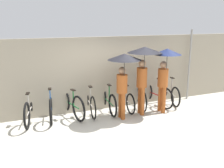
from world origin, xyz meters
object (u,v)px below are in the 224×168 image
object	(u,v)px
pedestrian_leading	(124,69)
pedestrian_trailing	(165,65)
parked_bicycle_2	(71,104)
parked_bicycle_7	(155,94)
parked_bicycle_4	(107,100)
pedestrian_center	(144,62)
parked_bicycle_6	(140,96)
parked_bicycle_5	(124,98)
parked_bicycle_3	(89,102)
parked_bicycle_8	(169,92)
parked_bicycle_1	(51,106)
parked_bicycle_0	(30,109)

from	to	relation	value
pedestrian_leading	pedestrian_trailing	bearing A→B (deg)	179.47
parked_bicycle_2	parked_bicycle_7	size ratio (longest dim) A/B	0.96
parked_bicycle_4	pedestrian_center	bearing A→B (deg)	-126.87
parked_bicycle_7	pedestrian_trailing	size ratio (longest dim) A/B	0.89
parked_bicycle_6	parked_bicycle_2	bearing A→B (deg)	103.76
parked_bicycle_4	pedestrian_leading	xyz separation A→B (m)	(0.17, -0.83, 1.16)
pedestrian_center	parked_bicycle_6	bearing A→B (deg)	-110.09
parked_bicycle_4	pedestrian_trailing	bearing A→B (deg)	-113.63
parked_bicycle_5	parked_bicycle_6	world-z (taller)	parked_bicycle_5
parked_bicycle_3	parked_bicycle_8	distance (m)	2.98
parked_bicycle_2	parked_bicycle_7	xyz separation A→B (m)	(2.98, -0.04, -0.01)
parked_bicycle_5	parked_bicycle_8	world-z (taller)	parked_bicycle_5
parked_bicycle_1	pedestrian_center	distance (m)	3.06
parked_bicycle_1	parked_bicycle_7	size ratio (longest dim) A/B	0.97
parked_bicycle_4	parked_bicycle_5	xyz separation A→B (m)	(0.60, 0.01, -0.02)
parked_bicycle_6	parked_bicycle_3	bearing A→B (deg)	102.66
pedestrian_leading	parked_bicycle_3	bearing A→B (deg)	-49.51
parked_bicycle_8	pedestrian_center	distance (m)	2.14
parked_bicycle_7	pedestrian_center	distance (m)	1.74
parked_bicycle_4	parked_bicycle_6	bearing A→B (deg)	-86.60
parked_bicycle_5	parked_bicycle_6	xyz separation A→B (m)	(0.60, -0.02, -0.00)
parked_bicycle_3	parked_bicycle_4	size ratio (longest dim) A/B	0.99
parked_bicycle_1	parked_bicycle_2	bearing A→B (deg)	-85.42
parked_bicycle_4	parked_bicycle_6	xyz separation A→B (m)	(1.19, -0.01, -0.02)
parked_bicycle_7	parked_bicycle_0	bearing A→B (deg)	82.51
parked_bicycle_4	pedestrian_center	xyz separation A→B (m)	(0.87, -0.75, 1.31)
parked_bicycle_1	parked_bicycle_3	xyz separation A→B (m)	(1.19, -0.03, -0.02)
pedestrian_center	parked_bicycle_4	bearing A→B (deg)	-37.00
parked_bicycle_1	parked_bicycle_5	distance (m)	2.39
parked_bicycle_3	parked_bicycle_7	size ratio (longest dim) A/B	0.96
parked_bicycle_2	pedestrian_leading	xyz separation A→B (m)	(1.37, -0.85, 1.14)
parked_bicycle_1	pedestrian_leading	size ratio (longest dim) A/B	0.90
parked_bicycle_8	pedestrian_center	world-z (taller)	pedestrian_center
parked_bicycle_1	pedestrian_leading	bearing A→B (deg)	-104.86
parked_bicycle_2	parked_bicycle_1	bearing A→B (deg)	72.82
parked_bicycle_7	parked_bicycle_1	bearing A→B (deg)	82.28
parked_bicycle_1	parked_bicycle_0	bearing A→B (deg)	99.88
parked_bicycle_6	parked_bicycle_8	size ratio (longest dim) A/B	0.90
parked_bicycle_2	pedestrian_leading	size ratio (longest dim) A/B	0.90
parked_bicycle_5	parked_bicycle_8	bearing A→B (deg)	-86.89
parked_bicycle_7	pedestrian_trailing	distance (m)	1.41
parked_bicycle_1	pedestrian_center	size ratio (longest dim) A/B	0.83
parked_bicycle_4	parked_bicycle_2	bearing A→B (deg)	93.06
parked_bicycle_8	pedestrian_trailing	size ratio (longest dim) A/B	0.86
parked_bicycle_5	parked_bicycle_6	bearing A→B (deg)	-88.85
parked_bicycle_0	parked_bicycle_2	size ratio (longest dim) A/B	1.02
parked_bicycle_3	parked_bicycle_8	world-z (taller)	parked_bicycle_8
parked_bicycle_5	pedestrian_center	size ratio (longest dim) A/B	0.82
parked_bicycle_4	parked_bicycle_6	size ratio (longest dim) A/B	1.11
parked_bicycle_5	parked_bicycle_8	xyz separation A→B (m)	(1.79, 0.01, 0.01)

